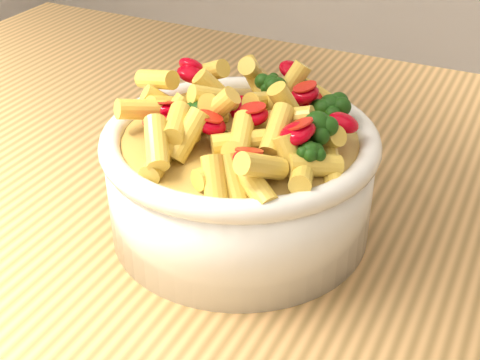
% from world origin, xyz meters
% --- Properties ---
extents(table, '(1.20, 0.80, 0.90)m').
position_xyz_m(table, '(0.00, 0.00, 0.80)').
color(table, tan).
rests_on(table, ground).
extents(serving_bowl, '(0.22, 0.22, 0.09)m').
position_xyz_m(serving_bowl, '(-0.03, -0.03, 0.95)').
color(serving_bowl, white).
rests_on(serving_bowl, table).
extents(pasta_salad, '(0.17, 0.17, 0.04)m').
position_xyz_m(pasta_salad, '(-0.03, -0.03, 1.01)').
color(pasta_salad, '#F7C24E').
rests_on(pasta_salad, serving_bowl).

